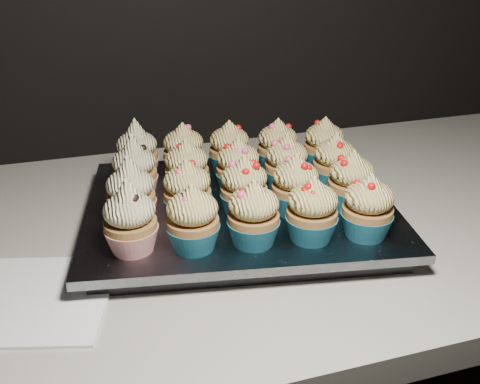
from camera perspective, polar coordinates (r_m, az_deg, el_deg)
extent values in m
cube|color=beige|center=(0.79, -0.27, -3.82)|extent=(2.44, 0.64, 0.04)
cube|color=white|center=(0.65, -20.87, -10.55)|extent=(0.20, 0.20, 0.00)
cube|color=black|center=(0.75, 0.00, -2.66)|extent=(0.43, 0.36, 0.02)
cube|color=silver|center=(0.75, 0.00, -1.52)|extent=(0.47, 0.39, 0.01)
cone|color=#AF1823|center=(0.64, -11.43, -4.89)|extent=(0.06, 0.06, 0.03)
ellipsoid|color=beige|center=(0.62, -11.74, -1.89)|extent=(0.06, 0.06, 0.04)
cone|color=beige|center=(0.61, -11.98, 0.42)|extent=(0.03, 0.03, 0.03)
cone|color=#1C6B85|center=(0.63, -4.98, -4.77)|extent=(0.06, 0.06, 0.03)
ellipsoid|color=#E7CC74|center=(0.62, -5.11, -1.74)|extent=(0.06, 0.06, 0.04)
cone|color=#E7CC74|center=(0.61, -5.20, 0.18)|extent=(0.03, 0.03, 0.02)
cone|color=#1C6B85|center=(0.64, 1.43, -4.27)|extent=(0.06, 0.06, 0.03)
ellipsoid|color=#E7CC74|center=(0.62, 1.47, -1.26)|extent=(0.06, 0.06, 0.04)
cone|color=#E7CC74|center=(0.61, 1.49, 0.64)|extent=(0.03, 0.03, 0.02)
cone|color=#1C6B85|center=(0.66, 7.57, -3.80)|extent=(0.06, 0.06, 0.03)
ellipsoid|color=#E7CC74|center=(0.64, 7.77, -0.85)|extent=(0.06, 0.06, 0.04)
cone|color=#E7CC74|center=(0.63, 7.89, 1.02)|extent=(0.03, 0.03, 0.02)
cone|color=#1C6B85|center=(0.68, 13.28, -3.41)|extent=(0.06, 0.06, 0.03)
ellipsoid|color=#E7CC74|center=(0.66, 13.62, -0.53)|extent=(0.06, 0.06, 0.04)
cone|color=#E7CC74|center=(0.65, 13.83, 1.29)|extent=(0.03, 0.03, 0.02)
cone|color=#AF1823|center=(0.70, -11.39, -2.03)|extent=(0.06, 0.06, 0.03)
ellipsoid|color=beige|center=(0.68, -11.67, 0.78)|extent=(0.06, 0.06, 0.04)
cone|color=beige|center=(0.67, -11.88, 2.93)|extent=(0.03, 0.03, 0.03)
cone|color=#1C6B85|center=(0.70, -5.54, -1.66)|extent=(0.06, 0.06, 0.03)
ellipsoid|color=#E7CC74|center=(0.68, -5.68, 1.16)|extent=(0.06, 0.06, 0.04)
cone|color=#E7CC74|center=(0.67, -5.77, 2.93)|extent=(0.03, 0.03, 0.02)
cone|color=#1C6B85|center=(0.71, 0.43, -1.26)|extent=(0.06, 0.06, 0.03)
ellipsoid|color=#E7CC74|center=(0.69, 0.44, 1.54)|extent=(0.06, 0.06, 0.04)
cone|color=#E7CC74|center=(0.68, 0.45, 3.30)|extent=(0.03, 0.03, 0.02)
cone|color=#1C6B85|center=(0.72, 5.81, -1.02)|extent=(0.06, 0.06, 0.03)
ellipsoid|color=#E7CC74|center=(0.70, 5.95, 1.75)|extent=(0.06, 0.06, 0.04)
cone|color=#E7CC74|center=(0.69, 6.04, 3.49)|extent=(0.03, 0.03, 0.02)
cone|color=#1C6B85|center=(0.74, 11.62, -0.57)|extent=(0.06, 0.06, 0.03)
ellipsoid|color=#E7CC74|center=(0.72, 11.89, 2.12)|extent=(0.06, 0.06, 0.04)
cone|color=#E7CC74|center=(0.71, 12.06, 3.81)|extent=(0.03, 0.03, 0.02)
cone|color=#AF1823|center=(0.77, -11.02, 0.56)|extent=(0.06, 0.06, 0.03)
ellipsoid|color=beige|center=(0.75, -11.26, 3.17)|extent=(0.06, 0.06, 0.04)
cone|color=beige|center=(0.74, -11.45, 5.16)|extent=(0.03, 0.03, 0.03)
cone|color=#1C6B85|center=(0.76, -5.61, 0.81)|extent=(0.06, 0.06, 0.03)
ellipsoid|color=#E7CC74|center=(0.75, -5.74, 3.44)|extent=(0.06, 0.06, 0.04)
cone|color=#E7CC74|center=(0.74, -5.82, 5.09)|extent=(0.03, 0.03, 0.02)
cone|color=#1C6B85|center=(0.77, -0.21, 1.05)|extent=(0.06, 0.06, 0.03)
ellipsoid|color=#E7CC74|center=(0.75, -0.21, 3.68)|extent=(0.06, 0.06, 0.04)
cone|color=#E7CC74|center=(0.74, -0.22, 5.32)|extent=(0.03, 0.03, 0.02)
cone|color=#1C6B85|center=(0.78, 4.90, 1.42)|extent=(0.06, 0.06, 0.03)
ellipsoid|color=#E7CC74|center=(0.76, 5.01, 4.01)|extent=(0.06, 0.06, 0.04)
cone|color=#E7CC74|center=(0.76, 5.07, 5.62)|extent=(0.03, 0.03, 0.02)
cone|color=#1C6B85|center=(0.79, 9.90, 1.56)|extent=(0.06, 0.06, 0.03)
ellipsoid|color=#E7CC74|center=(0.78, 10.11, 4.10)|extent=(0.06, 0.06, 0.04)
cone|color=#E7CC74|center=(0.77, 10.25, 5.68)|extent=(0.03, 0.03, 0.02)
cone|color=#AF1823|center=(0.83, -10.75, 2.56)|extent=(0.06, 0.06, 0.03)
ellipsoid|color=beige|center=(0.81, -10.97, 5.01)|extent=(0.06, 0.06, 0.04)
cone|color=beige|center=(0.80, -11.14, 6.87)|extent=(0.03, 0.03, 0.03)
cone|color=#1C6B85|center=(0.83, -5.95, 2.84)|extent=(0.06, 0.06, 0.03)
ellipsoid|color=#E7CC74|center=(0.81, -6.07, 5.30)|extent=(0.06, 0.06, 0.04)
cone|color=#E7CC74|center=(0.80, -6.15, 6.84)|extent=(0.03, 0.03, 0.02)
cone|color=#1C6B85|center=(0.83, -1.12, 3.15)|extent=(0.06, 0.06, 0.03)
ellipsoid|color=#E7CC74|center=(0.82, -1.14, 5.60)|extent=(0.06, 0.06, 0.04)
cone|color=#E7CC74|center=(0.81, -1.15, 7.12)|extent=(0.03, 0.03, 0.02)
cone|color=#1C6B85|center=(0.84, 3.96, 3.39)|extent=(0.06, 0.06, 0.03)
ellipsoid|color=#E7CC74|center=(0.83, 4.04, 5.81)|extent=(0.06, 0.06, 0.04)
cone|color=#E7CC74|center=(0.82, 4.09, 7.32)|extent=(0.03, 0.03, 0.02)
cone|color=#1C6B85|center=(0.86, 8.82, 3.55)|extent=(0.06, 0.06, 0.03)
ellipsoid|color=#E7CC74|center=(0.84, 9.00, 5.93)|extent=(0.06, 0.06, 0.04)
cone|color=#E7CC74|center=(0.84, 9.11, 7.41)|extent=(0.03, 0.03, 0.02)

